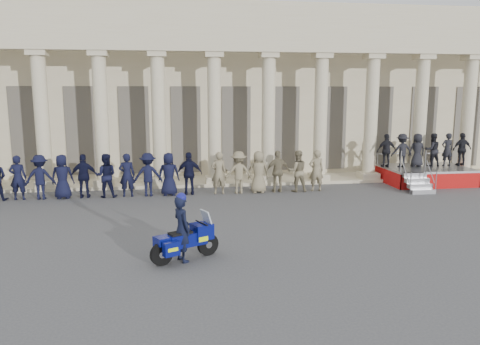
% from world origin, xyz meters
% --- Properties ---
extents(ground, '(90.00, 90.00, 0.00)m').
position_xyz_m(ground, '(0.00, 0.00, 0.00)').
color(ground, '#424245').
rests_on(ground, ground).
extents(building, '(40.00, 12.50, 9.00)m').
position_xyz_m(building, '(-0.00, 14.74, 4.52)').
color(building, '#C3B592').
rests_on(building, ground).
extents(officer_rank, '(20.00, 0.71, 1.88)m').
position_xyz_m(officer_rank, '(-4.03, 6.06, 0.94)').
color(officer_rank, black).
rests_on(officer_rank, ground).
extents(reviewing_stand, '(4.96, 3.90, 2.46)m').
position_xyz_m(reviewing_stand, '(11.50, 7.16, 1.35)').
color(reviewing_stand, gray).
rests_on(reviewing_stand, ground).
extents(motorcycle, '(1.86, 1.26, 1.29)m').
position_xyz_m(motorcycle, '(-0.35, -2.09, 0.56)').
color(motorcycle, black).
rests_on(motorcycle, ground).
extents(rider, '(0.67, 0.77, 1.87)m').
position_xyz_m(rider, '(-0.45, -2.14, 0.93)').
color(rider, black).
rests_on(rider, ground).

